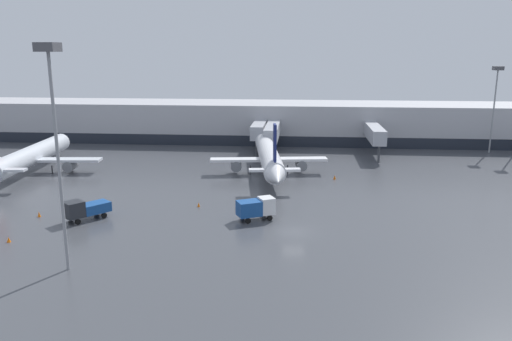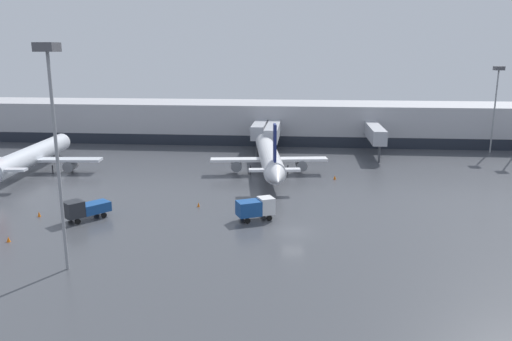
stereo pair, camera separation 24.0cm
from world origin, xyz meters
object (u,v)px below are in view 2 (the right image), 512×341
object	(u,v)px
parked_jet_2	(31,156)
service_truck_1	(85,208)
traffic_cone_4	(269,176)
service_truck_0	(256,207)
traffic_cone_0	(335,177)
traffic_cone_2	(39,214)
parked_jet_1	(269,156)
apron_light_mast_0	(497,85)
traffic_cone_3	(198,204)
apron_light_mast_1	(52,98)
traffic_cone_1	(8,239)

from	to	relation	value
parked_jet_2	service_truck_1	xyz separation A→B (m)	(20.24, -23.76, -1.35)
parked_jet_2	traffic_cone_4	bearing A→B (deg)	-95.79
service_truck_1	traffic_cone_4	world-z (taller)	service_truck_1
service_truck_0	parked_jet_2	bearing A→B (deg)	125.78
service_truck_0	traffic_cone_0	world-z (taller)	service_truck_0
traffic_cone_2	traffic_cone_4	distance (m)	35.96
parked_jet_1	traffic_cone_0	world-z (taller)	parked_jet_1
traffic_cone_0	traffic_cone_4	world-z (taller)	traffic_cone_4
traffic_cone_0	apron_light_mast_0	xyz separation A→B (m)	(33.80, 26.03, 13.73)
service_truck_0	service_truck_1	distance (m)	21.36
apron_light_mast_0	traffic_cone_3	bearing A→B (deg)	-141.07
traffic_cone_3	traffic_cone_4	size ratio (longest dim) A/B	0.79
parked_jet_2	apron_light_mast_1	world-z (taller)	apron_light_mast_1
parked_jet_1	apron_light_mast_0	distance (m)	51.66
parked_jet_1	apron_light_mast_1	size ratio (longest dim) A/B	1.71
parked_jet_1	apron_light_mast_0	world-z (taller)	apron_light_mast_0
service_truck_1	traffic_cone_1	bearing A→B (deg)	6.54
service_truck_1	traffic_cone_0	distance (m)	40.09
parked_jet_1	parked_jet_2	world-z (taller)	parked_jet_1
traffic_cone_1	traffic_cone_4	world-z (taller)	traffic_cone_4
parked_jet_2	traffic_cone_0	bearing A→B (deg)	-95.27
service_truck_1	apron_light_mast_1	world-z (taller)	apron_light_mast_1
traffic_cone_1	apron_light_mast_0	distance (m)	92.92
parked_jet_2	traffic_cone_2	distance (m)	27.06
traffic_cone_3	apron_light_mast_0	xyz separation A→B (m)	(53.19, 42.96, 13.76)
service_truck_0	apron_light_mast_0	world-z (taller)	apron_light_mast_0
parked_jet_1	traffic_cone_2	size ratio (longest dim) A/B	53.20
service_truck_0	traffic_cone_4	distance (m)	21.38
traffic_cone_2	traffic_cone_1	bearing A→B (deg)	-82.51
parked_jet_2	apron_light_mast_1	bearing A→B (deg)	-152.11
parked_jet_2	service_truck_1	distance (m)	31.24
apron_light_mast_0	apron_light_mast_1	distance (m)	88.91
traffic_cone_3	traffic_cone_0	bearing A→B (deg)	41.13
traffic_cone_0	apron_light_mast_1	size ratio (longest dim) A/B	0.03
apron_light_mast_0	apron_light_mast_1	world-z (taller)	apron_light_mast_1
traffic_cone_3	service_truck_1	bearing A→B (deg)	-152.81
traffic_cone_2	apron_light_mast_0	bearing A→B (deg)	34.02
traffic_cone_2	apron_light_mast_0	distance (m)	88.71
service_truck_0	service_truck_1	size ratio (longest dim) A/B	0.89
parked_jet_1	service_truck_1	world-z (taller)	parked_jet_1
service_truck_0	traffic_cone_4	world-z (taller)	service_truck_0
traffic_cone_2	apron_light_mast_0	world-z (taller)	apron_light_mast_0
traffic_cone_1	traffic_cone_3	world-z (taller)	traffic_cone_3
traffic_cone_3	apron_light_mast_0	distance (m)	69.75
apron_light_mast_0	traffic_cone_4	bearing A→B (deg)	-149.45
traffic_cone_2	traffic_cone_3	xyz separation A→B (m)	(19.45, 6.07, -0.04)
traffic_cone_4	service_truck_1	bearing A→B (deg)	-132.72
service_truck_1	apron_light_mast_0	distance (m)	83.68
parked_jet_1	traffic_cone_3	size ratio (longest dim) A/B	60.06
parked_jet_2	apron_light_mast_1	size ratio (longest dim) A/B	1.69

